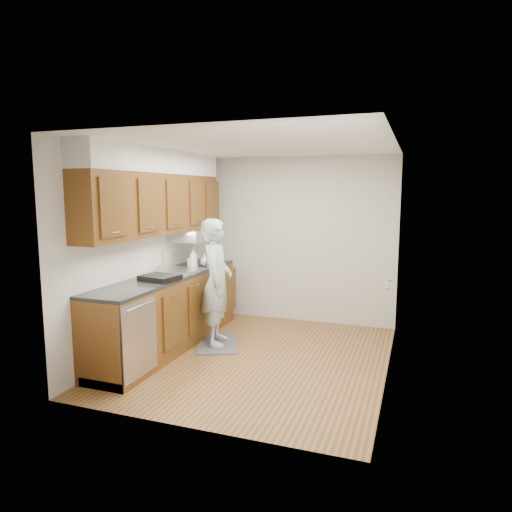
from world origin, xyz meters
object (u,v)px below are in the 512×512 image
Objects in this scene: soap_bottle_b at (192,260)px; steel_can at (208,263)px; person at (217,274)px; soda_can at (210,263)px; dish_rack at (160,278)px; soap_bottle_a at (194,258)px; soap_bottle_c at (204,260)px.

soap_bottle_b is 0.24m from steel_can.
person is at bearing -33.05° from soap_bottle_b.
soda_can is at bearing 30.42° from steel_can.
person is 0.78m from dish_rack.
soap_bottle_b is (-0.07, 0.07, -0.05)m from soap_bottle_a.
person is 17.28× the size of soda_can.
person is 0.66m from soap_bottle_b.
person is at bearing 66.44° from dish_rack.
steel_can reaches higher than soda_can.
soap_bottle_a is 0.69× the size of dish_rack.
soda_can is 0.26× the size of dish_rack.
soda_can is 1.08m from dish_rack.
dish_rack is (-0.44, -0.65, 0.03)m from person.
person is 16.42× the size of steel_can.
soap_bottle_b is 0.27m from soda_can.
soda_can is at bearing 92.41° from dish_rack.
steel_can is (-0.02, -0.01, 0.00)m from soda_can.
soap_bottle_a is at bearing -145.30° from steel_can.
soap_bottle_b is at bearing -139.39° from soap_bottle_c.
soap_bottle_c reaches higher than soda_can.
dish_rack is at bearing -83.85° from soap_bottle_b.
soap_bottle_c is (0.14, 0.12, -0.01)m from soap_bottle_b.
soap_bottle_c is at bearing 98.73° from dish_rack.
dish_rack is (0.11, -1.01, -0.06)m from soap_bottle_b.
soap_bottle_b is 1.01m from dish_rack.
soap_bottle_a is 2.50× the size of steel_can.
dish_rack is (-0.03, -1.13, -0.06)m from soap_bottle_c.
soda_can is (0.19, 0.13, -0.09)m from soap_bottle_a.
soap_bottle_c is 1.60× the size of steel_can.
steel_can is at bearing -149.58° from soda_can.
steel_can is 0.27× the size of dish_rack.
soap_bottle_b reaches higher than soda_can.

